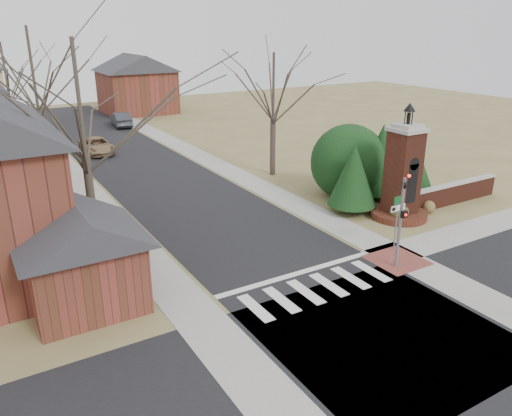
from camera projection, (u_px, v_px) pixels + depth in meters
ground at (329, 297)px, 20.15m from camera, size 120.00×120.00×0.00m
main_street at (147, 169)px, 37.87m from camera, size 8.00×70.00×0.01m
cross_street at (383, 334)px, 17.73m from camera, size 120.00×8.00×0.01m
crosswalk_zone at (317, 288)px, 20.79m from camera, size 8.00×2.20×0.02m
stop_bar at (297, 274)px, 22.00m from camera, size 8.00×0.35×0.02m
sidewalk_right_main at (209, 160)px, 40.37m from camera, size 2.00×60.00×0.02m
sidewalk_left at (76, 180)px, 35.37m from camera, size 2.00×60.00×0.02m
curb_apron at (397, 260)px, 23.26m from camera, size 2.40×2.40×0.02m
traffic_signal_pole at (402, 213)px, 21.78m from camera, size 0.28×0.41×4.50m
sign_post at (398, 212)px, 23.76m from camera, size 0.90×0.07×2.75m
brick_gate_monument at (402, 181)px, 27.75m from camera, size 3.20×3.20×6.47m
brick_garden_wall at (452, 193)px, 30.44m from camera, size 7.50×0.50×1.30m
garage_left at (81, 252)px, 18.89m from camera, size 4.80×4.80×4.29m
house_distant_right at (136, 82)px, 61.40m from camera, size 8.80×8.80×7.30m
evergreen_near at (353, 175)px, 28.46m from camera, size 2.80×2.80×4.10m
evergreen_mid at (381, 158)px, 30.91m from camera, size 3.40×3.40×4.70m
evergreen_far at (415, 168)px, 31.30m from camera, size 2.40×2.40×3.30m
evergreen_mass at (349, 159)px, 31.30m from camera, size 4.80×4.80×4.80m
bare_tree_0 at (78, 90)px, 21.37m from camera, size 8.05×8.05×11.15m
bare_tree_1 at (31, 63)px, 31.73m from camera, size 8.40×8.40×11.64m
bare_tree_2 at (4, 66)px, 42.31m from camera, size 7.35×7.35×10.19m
bare_tree_3 at (274, 81)px, 34.33m from camera, size 7.00×7.00×9.70m
pickup_truck at (97, 146)px, 42.42m from camera, size 2.22×4.78×1.33m
distant_car at (121, 119)px, 53.62m from camera, size 2.16×4.87×1.55m
dry_shrub_left at (399, 212)px, 27.81m from camera, size 1.05×1.05×1.05m
dry_shrub_right at (429, 207)px, 29.01m from camera, size 0.75×0.75×0.75m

